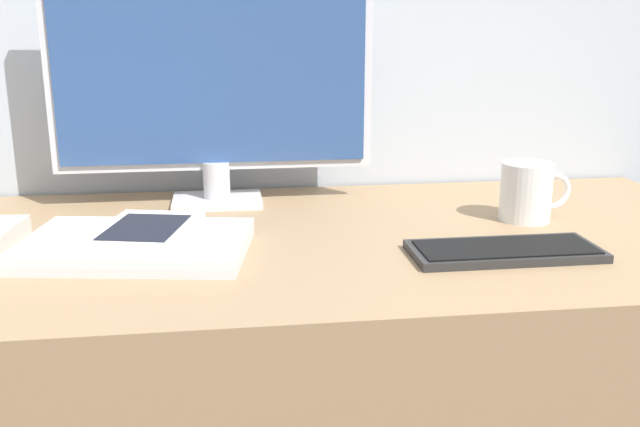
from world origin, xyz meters
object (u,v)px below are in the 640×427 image
at_px(monitor, 213,77).
at_px(ereader, 145,230).
at_px(keyboard, 505,251).
at_px(coffee_mug, 527,192).
at_px(laptop, 137,245).

xyz_separation_m(monitor, ereader, (-0.10, -0.26, -0.20)).
bearing_deg(monitor, keyboard, -41.13).
height_order(monitor, keyboard, monitor).
bearing_deg(ereader, coffee_mug, 7.40).
xyz_separation_m(monitor, coffee_mug, (0.51, -0.18, -0.18)).
distance_m(monitor, laptop, 0.36).
relative_size(keyboard, laptop, 0.78).
bearing_deg(coffee_mug, keyboard, -121.50).
bearing_deg(ereader, monitor, 68.60).
xyz_separation_m(keyboard, coffee_mug, (0.11, 0.17, 0.04)).
xyz_separation_m(monitor, laptop, (-0.11, -0.27, -0.21)).
xyz_separation_m(laptop, ereader, (0.01, 0.01, 0.02)).
bearing_deg(keyboard, laptop, 171.20).
bearing_deg(laptop, ereader, 48.03).
distance_m(monitor, keyboard, 0.58).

